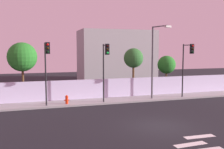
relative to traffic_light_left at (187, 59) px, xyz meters
name	(u,v)px	position (x,y,z in m)	size (l,w,h in m)	color
ground_plane	(160,126)	(-6.48, -6.83, -3.88)	(80.00, 80.00, 0.00)	black
sidewalk	(117,100)	(-6.48, 1.37, -3.80)	(36.00, 2.40, 0.15)	#999999
perimeter_wall	(113,88)	(-6.48, 2.66, -2.83)	(36.00, 0.18, 1.80)	silver
traffic_light_left	(187,59)	(0.00, 0.00, 0.00)	(0.34, 1.63, 5.13)	black
traffic_light_center	(105,60)	(-8.02, 0.04, -0.03)	(0.35, 1.56, 5.09)	black
traffic_light_right	(47,60)	(-12.86, 0.05, 0.03)	(0.36, 1.54, 5.18)	black
street_lamp_curbside	(155,56)	(-3.11, 0.62, 0.29)	(0.86, 2.20, 6.73)	#4C4C51
fire_hydrant	(67,99)	(-11.23, 0.83, -3.33)	(0.44, 0.26, 0.74)	red
roadside_tree_leftmost	(22,57)	(-14.80, 3.89, 0.20)	(2.66, 2.66, 5.42)	brown
roadside_tree_midleft	(133,58)	(-3.88, 3.89, -0.03)	(2.04, 2.04, 4.90)	brown
roadside_tree_midright	(167,65)	(0.01, 3.89, -0.78)	(1.96, 1.96, 4.10)	brown
low_building_distant	(116,56)	(-1.47, 16.66, -0.06)	(11.31, 6.00, 7.64)	#A3A3A3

